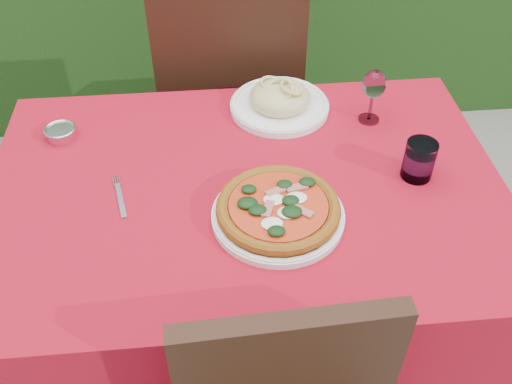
{
  "coord_description": "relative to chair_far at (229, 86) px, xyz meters",
  "views": [
    {
      "loc": [
        -0.07,
        -1.02,
        1.68
      ],
      "look_at": [
        0.02,
        -0.05,
        0.77
      ],
      "focal_mm": 40.0,
      "sensor_mm": 36.0,
      "label": 1
    }
  ],
  "objects": [
    {
      "name": "ground",
      "position": [
        0.01,
        -0.68,
        -0.6
      ],
      "size": [
        60.0,
        60.0,
        0.0
      ],
      "primitive_type": "plane",
      "color": "slate",
      "rests_on": "ground"
    },
    {
      "name": "dining_table",
      "position": [
        0.01,
        -0.68,
        -0.01
      ],
      "size": [
        1.26,
        0.86,
        0.75
      ],
      "color": "#482717",
      "rests_on": "ground"
    },
    {
      "name": "chair_far",
      "position": [
        0.0,
        0.0,
        0.0
      ],
      "size": [
        0.48,
        0.48,
        1.05
      ],
      "rotation": [
        0.0,
        0.0,
        3.15
      ],
      "color": "black",
      "rests_on": "ground"
    },
    {
      "name": "pizza_plate",
      "position": [
        0.07,
        -0.8,
        0.17
      ],
      "size": [
        0.3,
        0.3,
        0.06
      ],
      "rotation": [
        0.0,
        0.0,
        0.0
      ],
      "color": "white",
      "rests_on": "dining_table"
    },
    {
      "name": "pasta_plate",
      "position": [
        0.13,
        -0.37,
        0.17
      ],
      "size": [
        0.28,
        0.28,
        0.08
      ],
      "rotation": [
        0.0,
        0.0,
        -0.23
      ],
      "color": "white",
      "rests_on": "dining_table"
    },
    {
      "name": "water_glass",
      "position": [
        0.43,
        -0.68,
        0.19
      ],
      "size": [
        0.08,
        0.08,
        0.1
      ],
      "color": "silver",
      "rests_on": "dining_table"
    },
    {
      "name": "wine_glass",
      "position": [
        0.37,
        -0.44,
        0.25
      ],
      "size": [
        0.06,
        0.06,
        0.16
      ],
      "color": "silver",
      "rests_on": "dining_table"
    },
    {
      "name": "fork",
      "position": [
        -0.29,
        -0.71,
        0.15
      ],
      "size": [
        0.05,
        0.16,
        0.0
      ],
      "primitive_type": "cube",
      "rotation": [
        0.0,
        0.0,
        0.21
      ],
      "color": "silver",
      "rests_on": "dining_table"
    },
    {
      "name": "steel_ramekin",
      "position": [
        -0.47,
        -0.44,
        0.16
      ],
      "size": [
        0.08,
        0.08,
        0.03
      ],
      "primitive_type": "cylinder",
      "color": "silver",
      "rests_on": "dining_table"
    }
  ]
}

